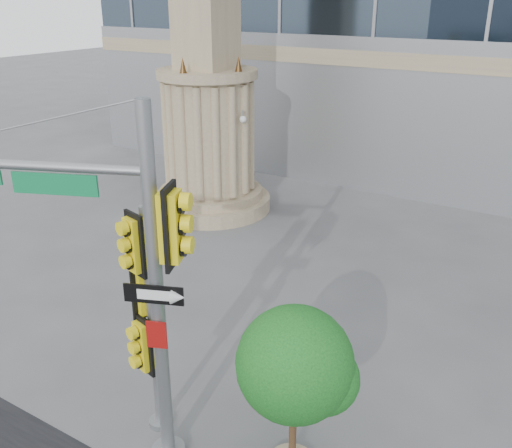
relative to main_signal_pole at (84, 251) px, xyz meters
The scene contains 5 objects.
ground 4.26m from the main_signal_pole, 76.63° to the left, with size 120.00×120.00×0.00m, color #545456.
monument 12.26m from the main_signal_pole, 117.33° to the left, with size 4.40×4.40×16.60m.
main_signal_pole is the anchor object (origin of this frame).
secondary_signal_pole 1.56m from the main_signal_pole, 66.56° to the left, with size 0.76×0.68×4.37m.
street_tree 3.81m from the main_signal_pole, 23.99° to the left, with size 1.94×1.90×3.02m.
Camera 1 is at (6.03, -7.16, 7.53)m, focal length 40.00 mm.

